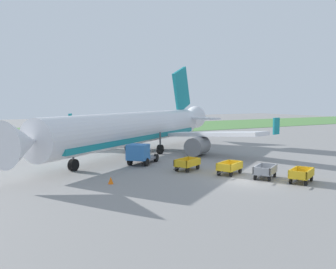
% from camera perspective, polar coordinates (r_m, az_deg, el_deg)
% --- Properties ---
extents(ground_plane, '(220.00, 220.00, 0.00)m').
position_cam_1_polar(ground_plane, '(30.63, 12.01, -6.90)').
color(ground_plane, gray).
extents(grass_strip, '(220.00, 28.00, 0.06)m').
position_cam_1_polar(grass_strip, '(79.67, -15.87, 0.50)').
color(grass_strip, '#518442').
rests_on(grass_strip, ground).
extents(airplane, '(33.23, 28.13, 11.34)m').
position_cam_1_polar(airplane, '(44.08, -4.62, 0.91)').
color(airplane, silver).
rests_on(airplane, ground).
extents(baggage_cart_nearest, '(3.52, 2.35, 1.07)m').
position_cam_1_polar(baggage_cart_nearest, '(31.07, 19.59, -5.79)').
color(baggage_cart_nearest, gold).
rests_on(baggage_cart_nearest, ground).
extents(baggage_cart_second_in_row, '(3.43, 2.48, 1.07)m').
position_cam_1_polar(baggage_cart_second_in_row, '(31.74, 14.54, -5.42)').
color(baggage_cart_second_in_row, gray).
rests_on(baggage_cart_second_in_row, ground).
extents(baggage_cart_third_in_row, '(3.53, 2.32, 1.07)m').
position_cam_1_polar(baggage_cart_third_in_row, '(32.85, 9.33, -4.96)').
color(baggage_cart_third_in_row, gold).
rests_on(baggage_cart_third_in_row, ground).
extents(baggage_cart_fourth_in_row, '(3.53, 2.33, 1.07)m').
position_cam_1_polar(baggage_cart_fourth_in_row, '(34.29, 2.95, -4.46)').
color(baggage_cart_fourth_in_row, gold).
rests_on(baggage_cart_fourth_in_row, ground).
extents(service_truck_beside_carts, '(4.53, 4.32, 2.10)m').
position_cam_1_polar(service_truck_beside_carts, '(37.07, -4.29, -2.95)').
color(service_truck_beside_carts, slate).
rests_on(service_truck_beside_carts, ground).
extents(traffic_cone_near_plane, '(0.42, 0.42, 0.56)m').
position_cam_1_polar(traffic_cone_near_plane, '(29.18, -8.69, -6.89)').
color(traffic_cone_near_plane, orange).
rests_on(traffic_cone_near_plane, ground).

